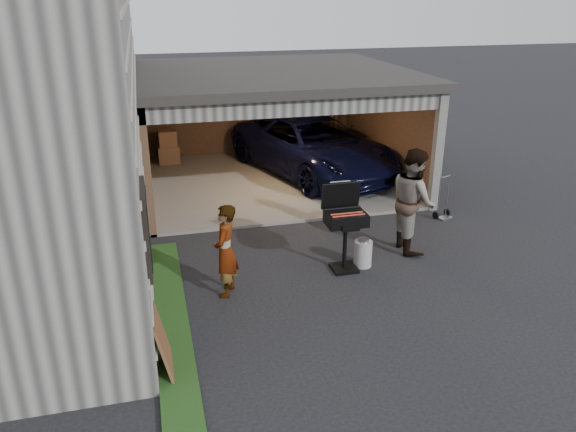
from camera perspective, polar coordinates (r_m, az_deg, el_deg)
The scene contains 10 objects.
ground at distance 9.09m, azimuth 2.83°, elevation -9.44°, with size 80.00×80.00×0.00m, color black.
groundcover_strip at distance 7.94m, azimuth -11.20°, elevation -14.85°, with size 0.50×8.00×0.06m, color #193814.
garage at distance 14.80m, azimuth -1.96°, elevation 10.83°, with size 6.80×6.30×2.90m.
minivan at distance 15.29m, azimuth 2.53°, elevation 6.90°, with size 2.51×5.45×1.51m, color black.
woman at distance 9.21m, azimuth -6.37°, elevation -3.52°, with size 0.58×0.38×1.58m, color #ABBED7.
man at distance 10.96m, azimuth 12.60°, elevation 1.58°, with size 0.98×0.76×2.02m, color #43231A.
bbq_grill at distance 9.97m, azimuth 5.82°, elevation -0.55°, with size 0.71×0.62×1.58m.
propane_tank at distance 10.39m, azimuth 7.62°, elevation -3.80°, with size 0.33×0.33×0.49m, color #B8B8B4.
plywood_panel at distance 7.73m, azimuth -12.57°, elevation -12.46°, with size 0.04×0.78×0.87m, color brown.
hand_truck at distance 12.95m, azimuth 15.50°, elevation 0.60°, with size 0.43×0.39×0.97m.
Camera 1 is at (-2.34, -7.39, 4.74)m, focal length 35.00 mm.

